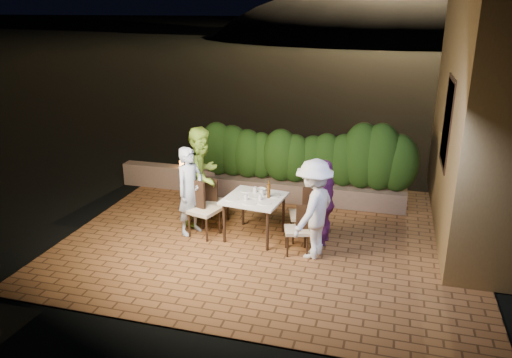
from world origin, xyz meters
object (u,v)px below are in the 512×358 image
at_px(chair_left_front, 204,209).
at_px(diner_purple, 324,202).
at_px(chair_right_front, 297,229).
at_px(beer_bottle, 269,189).
at_px(chair_right_back, 303,214).
at_px(diner_green, 202,175).
at_px(diner_white, 314,209).
at_px(parapet_lamp, 182,164).
at_px(chair_left_back, 217,202).
at_px(diner_blue, 190,191).
at_px(bowl, 261,190).
at_px(dining_table, 254,217).

xyz_separation_m(chair_left_front, diner_purple, (2.06, 0.29, 0.24)).
xyz_separation_m(chair_left_front, chair_right_front, (1.70, -0.21, -0.08)).
height_order(beer_bottle, chair_right_back, beer_bottle).
relative_size(beer_bottle, chair_right_front, 0.37).
xyz_separation_m(diner_green, diner_white, (2.21, -0.83, -0.10)).
distance_m(beer_bottle, diner_white, 0.98).
bearing_deg(diner_purple, beer_bottle, -77.49).
distance_m(diner_green, parapet_lamp, 1.95).
bearing_deg(chair_left_back, parapet_lamp, 128.30).
xyz_separation_m(beer_bottle, diner_purple, (0.95, 0.07, -0.16)).
bearing_deg(diner_blue, chair_right_front, -75.84).
distance_m(diner_purple, parapet_lamp, 3.89).
relative_size(chair_right_front, chair_right_back, 0.87).
xyz_separation_m(bowl, chair_right_front, (0.80, -0.72, -0.35)).
xyz_separation_m(diner_blue, diner_purple, (2.33, 0.25, -0.05)).
distance_m(bowl, diner_white, 1.32).
relative_size(chair_left_back, diner_green, 0.47).
height_order(bowl, chair_right_back, chair_right_back).
bearing_deg(parapet_lamp, diner_white, -35.79).
bearing_deg(diner_purple, chair_left_front, -73.69).
bearing_deg(chair_right_front, diner_white, 154.52).
height_order(chair_right_back, diner_green, diner_green).
distance_m(dining_table, diner_green, 1.30).
bearing_deg(diner_green, chair_right_back, -86.90).
bearing_deg(parapet_lamp, diner_green, -54.75).
relative_size(beer_bottle, bowl, 1.79).
xyz_separation_m(dining_table, diner_white, (1.10, -0.43, 0.45)).
bearing_deg(chair_left_front, dining_table, 27.53).
height_order(diner_white, parapet_lamp, diner_white).
bearing_deg(diner_green, diner_blue, -171.72).
xyz_separation_m(bowl, diner_blue, (-1.17, -0.46, 0.02)).
distance_m(chair_right_back, diner_green, 2.02).
bearing_deg(bowl, diner_blue, -158.31).
bearing_deg(dining_table, beer_bottle, 10.73).
distance_m(chair_left_front, diner_green, 0.75).
bearing_deg(dining_table, chair_left_back, 155.17).
height_order(diner_blue, diner_purple, diner_blue).
bearing_deg(diner_white, chair_right_back, -137.85).
distance_m(chair_left_back, chair_right_back, 1.70).
xyz_separation_m(chair_left_back, diner_white, (1.93, -0.82, 0.39)).
xyz_separation_m(chair_right_back, diner_green, (-1.95, 0.27, 0.43)).
bearing_deg(diner_white, diner_blue, -80.60).
bearing_deg(chair_left_front, beer_bottle, 27.36).
xyz_separation_m(dining_table, diner_purple, (1.19, 0.12, 0.37)).
bearing_deg(chair_right_front, parapet_lamp, -53.95).
bearing_deg(chair_left_front, parapet_lamp, 138.29).
bearing_deg(chair_right_front, diner_blue, -23.79).
distance_m(bowl, parapet_lamp, 2.78).
distance_m(chair_left_front, diner_white, 2.01).
xyz_separation_m(dining_table, chair_right_front, (0.83, -0.38, 0.05)).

